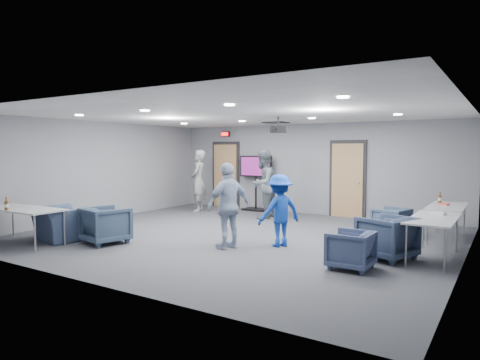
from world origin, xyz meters
The scene contains 29 objects.
floor centered at (0.00, 0.00, 0.00)m, with size 9.00×9.00×0.00m, color #34363B.
ceiling centered at (0.00, 0.00, 2.70)m, with size 9.00×9.00×0.00m, color silver.
wall_back centered at (0.00, 4.00, 1.35)m, with size 9.00×0.02×2.70m, color slate.
wall_front centered at (0.00, -4.00, 1.35)m, with size 9.00×0.02×2.70m, color slate.
wall_left centered at (-4.50, 0.00, 1.35)m, with size 0.02×8.00×2.70m, color slate.
wall_right centered at (4.50, 0.00, 1.35)m, with size 0.02×8.00×2.70m, color slate.
door_left centered at (-3.00, 3.95, 1.07)m, with size 1.06×0.17×2.24m.
door_right centered at (1.20, 3.95, 1.07)m, with size 1.06×0.17×2.24m.
exit_sign centered at (-3.00, 3.93, 2.45)m, with size 0.32×0.08×0.16m.
hvac_diffuser centered at (-0.50, 2.80, 2.69)m, with size 0.60×0.60×0.03m, color black.
downlights centered at (0.00, 0.00, 2.68)m, with size 6.18×3.78×0.02m.
person_a centered at (-3.08, 2.56, 0.96)m, with size 0.70×0.46×1.92m, color gray.
person_b centered at (-0.73, 2.49, 0.96)m, with size 0.93×0.73×1.92m, color slate.
person_c centered at (0.51, -1.11, 0.84)m, with size 0.98×0.41×1.68m, color #98A9C4.
person_d centered at (1.27, -0.41, 0.72)m, with size 0.93×0.53×1.43m, color #183DA0.
chair_right_a centered at (2.90, 1.84, 0.32)m, with size 0.68×0.70×0.64m, color #37475F.
chair_right_b centered at (3.31, -0.29, 0.38)m, with size 0.82×0.84×0.77m, color #334159.
chair_right_c centered at (2.98, -1.26, 0.31)m, with size 0.66×0.68×0.62m, color #3B4667.
chair_front_a centered at (-1.87, -2.08, 0.38)m, with size 0.81×0.83×0.76m, color #324257.
chair_front_b centered at (-2.94, -2.40, 0.35)m, with size 1.07×0.94×0.70m, color #36445E.
table_right_a centered at (4.00, 2.06, 0.68)m, with size 0.71×1.69×0.73m.
table_right_b centered at (4.00, 0.16, 0.68)m, with size 0.74×1.78×0.73m.
table_front_left centered at (-3.29, -3.00, 0.69)m, with size 1.94×0.85×0.73m.
bottle_front centered at (-3.26, -3.34, 0.83)m, with size 0.07×0.07×0.26m.
bottle_right centered at (3.81, 2.43, 0.83)m, with size 0.07×0.07×0.26m.
snack_box centered at (3.94, 2.16, 0.75)m, with size 0.17×0.11×0.04m, color #D64135.
wrapper centered at (4.02, 0.56, 0.76)m, with size 0.25×0.17×0.06m, color silver.
tv_stand centered at (-1.70, 3.75, 0.98)m, with size 1.13×0.54×1.74m.
projector centered at (0.50, 1.00, 2.40)m, with size 0.47×0.44×0.36m.
Camera 1 is at (5.10, -7.94, 1.91)m, focal length 32.00 mm.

